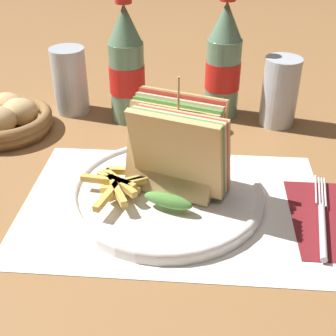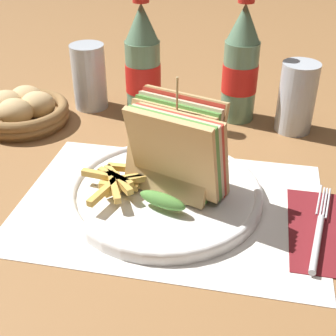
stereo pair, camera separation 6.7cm
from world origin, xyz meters
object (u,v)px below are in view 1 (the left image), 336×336
plate_main (167,193)px  club_sandwich (177,150)px  coke_bottle_near (127,67)px  coke_bottle_far (223,64)px  glass_far (71,85)px  glass_near (280,92)px  bread_basket (4,119)px  fork (322,222)px

plate_main → club_sandwich: 0.07m
coke_bottle_near → coke_bottle_far: 0.18m
glass_far → plate_main: bearing=-53.3°
club_sandwich → glass_near: 0.30m
club_sandwich → coke_bottle_near: bearing=113.5°
coke_bottle_far → coke_bottle_near: bearing=-169.4°
glass_near → glass_far: size_ratio=1.00×
glass_far → bread_basket: (-0.10, -0.09, -0.03)m
coke_bottle_near → glass_far: bearing=167.2°
club_sandwich → coke_bottle_far: (0.07, 0.28, 0.02)m
glass_far → bread_basket: bearing=-137.4°
fork → bread_basket: bread_basket is taller
coke_bottle_near → bread_basket: bearing=-162.8°
coke_bottle_near → glass_near: bearing=0.7°
club_sandwich → glass_far: 0.35m
fork → coke_bottle_far: coke_bottle_far is taller
fork → coke_bottle_near: 0.44m
plate_main → bread_basket: bread_basket is taller
bread_basket → coke_bottle_far: bearing=14.3°
club_sandwich → bread_basket: club_sandwich is taller
club_sandwich → fork: size_ratio=0.93×
club_sandwich → fork: club_sandwich is taller
fork → bread_basket: bearing=165.2°
plate_main → club_sandwich: (0.01, 0.01, 0.07)m
club_sandwich → glass_far: (-0.22, 0.27, -0.02)m
club_sandwich → coke_bottle_far: coke_bottle_far is taller
fork → glass_far: bearing=151.4°
coke_bottle_near → glass_near: (0.28, 0.00, -0.04)m
club_sandwich → glass_far: bearing=129.1°
coke_bottle_near → coke_bottle_far: same height
bread_basket → fork: bearing=-24.3°
coke_bottle_near → glass_near: size_ratio=1.89×
bread_basket → plate_main: bearing=-31.1°
coke_bottle_far → bread_basket: bearing=-165.7°
glass_near → bread_basket: glass_near is taller
plate_main → coke_bottle_near: bearing=110.2°
plate_main → glass_near: bearing=54.3°
plate_main → coke_bottle_far: bearing=74.2°
fork → plate_main: bearing=176.7°
club_sandwich → glass_near: (0.17, 0.25, -0.02)m
fork → glass_far: glass_far is taller
fork → bread_basket: (-0.52, 0.23, 0.02)m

